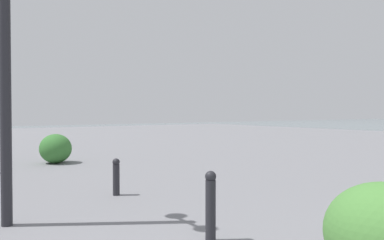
# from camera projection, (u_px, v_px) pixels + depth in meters

# --- Properties ---
(lamppost) EXTENTS (0.98, 0.28, 4.24)m
(lamppost) POSITION_uv_depth(u_px,v_px,m) (5.00, 10.00, 4.79)
(lamppost) COLOR #232328
(lamppost) RESTS_ON ground
(bollard_near) EXTENTS (0.13, 0.13, 0.81)m
(bollard_near) POSITION_uv_depth(u_px,v_px,m) (211.00, 205.00, 4.26)
(bollard_near) COLOR #232328
(bollard_near) RESTS_ON ground
(bollard_mid) EXTENTS (0.13, 0.13, 0.66)m
(bollard_mid) POSITION_uv_depth(u_px,v_px,m) (116.00, 176.00, 6.60)
(bollard_mid) COLOR #232328
(bollard_mid) RESTS_ON ground
(shrub_low) EXTENTS (0.99, 0.89, 0.84)m
(shrub_low) POSITION_uv_depth(u_px,v_px,m) (56.00, 149.00, 10.73)
(shrub_low) COLOR #387533
(shrub_low) RESTS_ON ground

